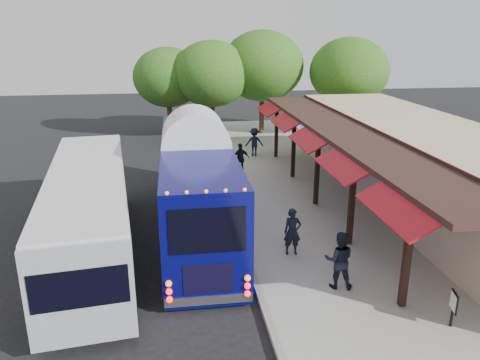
{
  "coord_description": "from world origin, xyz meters",
  "views": [
    {
      "loc": [
        -2.25,
        -14.46,
        7.46
      ],
      "look_at": [
        0.29,
        2.95,
        1.8
      ],
      "focal_mm": 35.0,
      "sensor_mm": 36.0,
      "label": 1
    }
  ],
  "objects_px": {
    "coach_bus": "(196,180)",
    "sign_board": "(454,304)",
    "ped_d": "(254,142)",
    "city_bus": "(90,209)",
    "ped_b": "(339,260)",
    "ped_c": "(241,159)",
    "ped_a": "(292,232)"
  },
  "relations": [
    {
      "from": "coach_bus",
      "to": "ped_d",
      "type": "xyz_separation_m",
      "value": [
        4.03,
        10.18,
        -1.01
      ]
    },
    {
      "from": "ped_d",
      "to": "city_bus",
      "type": "bearing_deg",
      "value": 58.26
    },
    {
      "from": "ped_a",
      "to": "ped_c",
      "type": "xyz_separation_m",
      "value": [
        -0.37,
        9.5,
        0.02
      ]
    },
    {
      "from": "city_bus",
      "to": "ped_b",
      "type": "relative_size",
      "value": 6.46
    },
    {
      "from": "ped_b",
      "to": "sign_board",
      "type": "xyz_separation_m",
      "value": [
        2.23,
        -2.31,
        -0.22
      ]
    },
    {
      "from": "city_bus",
      "to": "sign_board",
      "type": "height_order",
      "value": "city_bus"
    },
    {
      "from": "city_bus",
      "to": "ped_a",
      "type": "height_order",
      "value": "city_bus"
    },
    {
      "from": "coach_bus",
      "to": "sign_board",
      "type": "distance_m",
      "value": 9.76
    },
    {
      "from": "coach_bus",
      "to": "sign_board",
      "type": "height_order",
      "value": "coach_bus"
    },
    {
      "from": "city_bus",
      "to": "sign_board",
      "type": "relative_size",
      "value": 11.58
    },
    {
      "from": "ped_c",
      "to": "ped_d",
      "type": "relative_size",
      "value": 0.97
    },
    {
      "from": "coach_bus",
      "to": "ped_a",
      "type": "xyz_separation_m",
      "value": [
        3.04,
        -2.93,
        -1.05
      ]
    },
    {
      "from": "ped_c",
      "to": "coach_bus",
      "type": "bearing_deg",
      "value": 55.87
    },
    {
      "from": "coach_bus",
      "to": "ped_d",
      "type": "bearing_deg",
      "value": 68.68
    },
    {
      "from": "ped_d",
      "to": "ped_b",
      "type": "bearing_deg",
      "value": 90.82
    },
    {
      "from": "ped_d",
      "to": "ped_c",
      "type": "bearing_deg",
      "value": 70.77
    },
    {
      "from": "ped_a",
      "to": "ped_d",
      "type": "distance_m",
      "value": 13.14
    },
    {
      "from": "ped_c",
      "to": "sign_board",
      "type": "xyz_separation_m",
      "value": [
        3.41,
        -14.11,
        -0.16
      ]
    },
    {
      "from": "ped_b",
      "to": "ped_c",
      "type": "distance_m",
      "value": 11.86
    },
    {
      "from": "coach_bus",
      "to": "ped_b",
      "type": "distance_m",
      "value": 6.57
    },
    {
      "from": "city_bus",
      "to": "ped_a",
      "type": "relative_size",
      "value": 7.03
    },
    {
      "from": "coach_bus",
      "to": "city_bus",
      "type": "distance_m",
      "value": 4.09
    },
    {
      "from": "ped_d",
      "to": "sign_board",
      "type": "distance_m",
      "value": 17.84
    },
    {
      "from": "ped_b",
      "to": "ped_d",
      "type": "distance_m",
      "value": 15.41
    },
    {
      "from": "city_bus",
      "to": "ped_a",
      "type": "bearing_deg",
      "value": -17.37
    },
    {
      "from": "ped_a",
      "to": "ped_d",
      "type": "relative_size",
      "value": 0.95
    },
    {
      "from": "ped_d",
      "to": "sign_board",
      "type": "relative_size",
      "value": 1.73
    },
    {
      "from": "ped_a",
      "to": "sign_board",
      "type": "distance_m",
      "value": 5.53
    },
    {
      "from": "ped_c",
      "to": "ped_a",
      "type": "bearing_deg",
      "value": 80.23
    },
    {
      "from": "ped_c",
      "to": "ped_d",
      "type": "height_order",
      "value": "ped_d"
    },
    {
      "from": "ped_b",
      "to": "ped_c",
      "type": "xyz_separation_m",
      "value": [
        -1.19,
        11.8,
        -0.06
      ]
    },
    {
      "from": "ped_a",
      "to": "ped_b",
      "type": "height_order",
      "value": "ped_b"
    }
  ]
}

